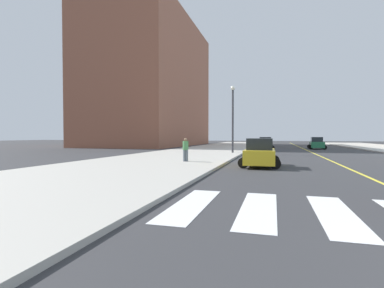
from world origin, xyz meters
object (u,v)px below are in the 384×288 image
object	(u,v)px
car_green_nearest	(317,143)
street_lamp	(233,113)
car_yellow_second	(260,153)
car_black_third	(265,144)
pedestrian_walking_west	(186,148)

from	to	relation	value
car_green_nearest	street_lamp	world-z (taller)	street_lamp
car_yellow_second	car_black_third	distance (m)	22.27
car_yellow_second	pedestrian_walking_west	xyz separation A→B (m)	(-4.95, 0.69, 0.22)
pedestrian_walking_west	car_yellow_second	bearing A→B (deg)	-32.30
car_green_nearest	pedestrian_walking_west	distance (m)	28.34
car_green_nearest	street_lamp	size ratio (longest dim) A/B	0.57
car_yellow_second	car_black_third	bearing A→B (deg)	89.97
street_lamp	car_yellow_second	bearing A→B (deg)	-74.52
car_yellow_second	pedestrian_walking_west	bearing A→B (deg)	171.14
car_green_nearest	car_yellow_second	distance (m)	27.36
car_green_nearest	car_yellow_second	bearing A→B (deg)	78.04
car_black_third	street_lamp	size ratio (longest dim) A/B	0.57
car_black_third	pedestrian_walking_west	distance (m)	22.06
car_black_third	car_green_nearest	bearing A→B (deg)	28.50
pedestrian_walking_west	street_lamp	size ratio (longest dim) A/B	0.23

